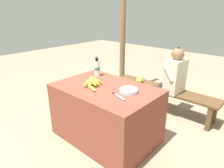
% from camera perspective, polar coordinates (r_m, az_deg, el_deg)
% --- Properties ---
extents(ground_plane, '(12.00, 12.00, 0.00)m').
position_cam_1_polar(ground_plane, '(2.69, -1.72, -14.78)').
color(ground_plane, gray).
extents(market_counter, '(1.22, 0.81, 0.69)m').
position_cam_1_polar(market_counter, '(2.50, -1.81, -8.30)').
color(market_counter, brown).
rests_on(market_counter, ground_plane).
extents(banana_bunch_ripe, '(0.16, 0.26, 0.13)m').
position_cam_1_polar(banana_bunch_ripe, '(2.38, -5.55, 0.87)').
color(banana_bunch_ripe, '#4C381E').
rests_on(banana_bunch_ripe, market_counter).
extents(serving_bowl, '(0.21, 0.21, 0.04)m').
position_cam_1_polar(serving_bowl, '(2.21, 4.84, -1.77)').
color(serving_bowl, silver).
rests_on(serving_bowl, market_counter).
extents(water_bottle, '(0.08, 0.08, 0.28)m').
position_cam_1_polar(water_bottle, '(2.72, -4.30, 4.56)').
color(water_bottle, white).
rests_on(water_bottle, market_counter).
extents(loose_banana_front, '(0.16, 0.09, 0.04)m').
position_cam_1_polar(loose_banana_front, '(2.27, -5.55, -1.30)').
color(loose_banana_front, gold).
rests_on(loose_banana_front, market_counter).
extents(knife, '(0.23, 0.09, 0.02)m').
position_cam_1_polar(knife, '(2.12, 1.31, -3.10)').
color(knife, '#BCBCC1').
rests_on(knife, market_counter).
extents(wooden_bench, '(1.73, 0.32, 0.38)m').
position_cam_1_polar(wooden_bench, '(3.29, 14.28, -2.02)').
color(wooden_bench, brown).
rests_on(wooden_bench, ground_plane).
extents(seated_vendor, '(0.41, 0.40, 1.06)m').
position_cam_1_polar(seated_vendor, '(3.11, 16.87, 1.75)').
color(seated_vendor, '#232328').
rests_on(seated_vendor, ground_plane).
extents(banana_bunch_green, '(0.15, 0.26, 0.12)m').
position_cam_1_polar(banana_bunch_green, '(3.46, 8.03, 1.61)').
color(banana_bunch_green, '#4C381E').
rests_on(banana_bunch_green, wooden_bench).
extents(support_post_near, '(0.10, 0.10, 2.64)m').
position_cam_1_polar(support_post_near, '(3.76, 3.14, 17.08)').
color(support_post_near, brown).
rests_on(support_post_near, ground_plane).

